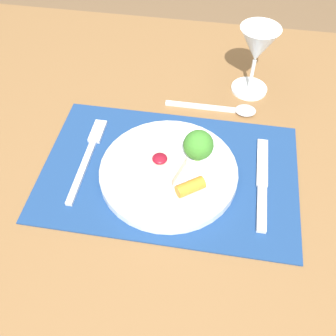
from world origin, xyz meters
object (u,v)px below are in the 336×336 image
Objects in this scene: dinner_plate at (170,169)px; knife at (262,188)px; wine_glass_near at (257,48)px; fork at (89,153)px; spoon at (230,109)px.

dinner_plate is 1.19× the size of knife.
knife is at bearing -2.53° from dinner_plate.
dinner_plate is 0.17m from knife.
fork is at bearing -139.99° from wine_glass_near.
knife is 0.21m from spoon.
fork is at bearing 171.69° from dinner_plate.
wine_glass_near is at bearing 97.52° from knife.
spoon is (-0.07, 0.20, -0.00)m from knife.
dinner_plate reaches higher than knife.
spoon is 0.13m from wine_glass_near.
wine_glass_near is at bearing 40.82° from fork.
fork is 0.33m from knife.
spoon is 1.27× the size of wine_glass_near.
dinner_plate is at bearing -7.50° from fork.
knife is 1.09× the size of spoon.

